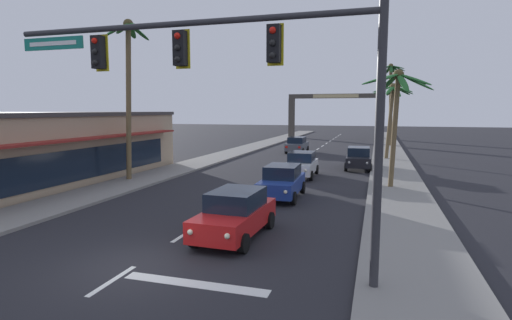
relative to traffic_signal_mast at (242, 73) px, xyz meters
name	(u,v)px	position (x,y,z in m)	size (l,w,h in m)	color
ground_plane	(135,266)	(-3.21, -0.30, -5.45)	(220.00, 220.00, 0.00)	#232328
sidewalk_right	(394,173)	(4.59, 19.70, -5.38)	(3.20, 110.00, 0.14)	gray
sidewalk_left	(192,165)	(-11.01, 19.70, -5.38)	(3.20, 110.00, 0.14)	gray
lane_markings	(289,171)	(-2.76, 18.91, -5.44)	(4.28, 86.80, 0.01)	silver
traffic_signal_mast	(242,73)	(0.00, 0.00, 0.00)	(10.52, 0.41, 7.54)	#2D2D33
sedan_lead_at_stop_bar	(235,213)	(-1.34, 3.11, -4.59)	(2.07, 4.50, 1.68)	red
sedan_third_in_queue	(282,181)	(-1.24, 9.96, -4.59)	(2.03, 4.48, 1.68)	navy
sedan_fifth_in_queue	(301,164)	(-1.48, 16.81, -4.59)	(2.02, 4.48, 1.68)	silver
sedan_oncoming_far	(297,145)	(-4.74, 32.02, -4.59)	(1.97, 4.46, 1.68)	#4C515B
sedan_parked_nearest_kerb	(359,158)	(2.06, 21.62, -4.59)	(2.05, 4.49, 1.68)	black
palm_left_second	(128,69)	(-11.44, 11.88, 1.58)	(3.16, 3.00, 9.98)	brown
palm_right_second	(397,95)	(4.35, 14.05, -0.12)	(3.94, 3.85, 6.75)	brown
palm_right_third	(392,102)	(4.56, 28.38, -0.21)	(3.62, 3.46, 6.89)	brown
palm_right_farthest	(391,91)	(4.76, 42.67, 1.39)	(3.36, 3.25, 10.15)	brown
storefront_strip_left	(40,148)	(-16.40, 9.72, -3.26)	(8.10, 20.74, 4.37)	tan
town_gateway_arch	(335,110)	(-3.21, 55.89, -0.86)	(15.17, 0.90, 7.09)	#423D38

